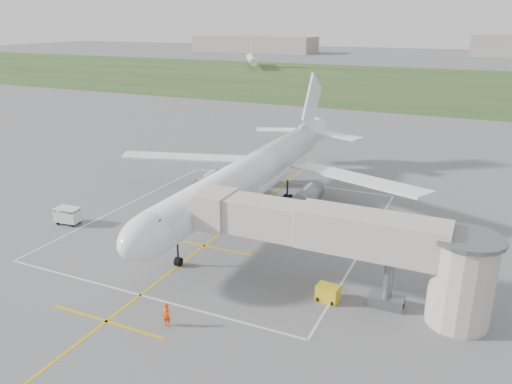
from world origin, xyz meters
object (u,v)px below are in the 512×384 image
at_px(ramp_worker_nose, 167,315).
at_px(ramp_worker_wing, 202,202).
at_px(airliner, 252,173).
at_px(jet_bridge, 360,244).
at_px(baggage_cart, 68,216).
at_px(gpu_unit, 328,293).

relative_size(ramp_worker_nose, ramp_worker_wing, 1.12).
height_order(airliner, jet_bridge, airliner).
bearing_deg(airliner, baggage_cart, -142.89).
height_order(gpu_unit, ramp_worker_wing, ramp_worker_wing).
xyz_separation_m(jet_bridge, baggage_cart, (-31.65, 2.20, -3.83)).
bearing_deg(ramp_worker_nose, ramp_worker_wing, 111.99).
bearing_deg(baggage_cart, jet_bridge, -10.11).
height_order(jet_bridge, gpu_unit, jet_bridge).
distance_m(ramp_worker_nose, ramp_worker_wing, 23.20).
bearing_deg(baggage_cart, airliner, 30.98).
bearing_deg(jet_bridge, airliner, 137.81).
xyz_separation_m(airliner, baggage_cart, (-15.93, -12.05, -3.47)).
height_order(airliner, baggage_cart, airliner).
bearing_deg(ramp_worker_nose, airliner, 98.16).
height_order(airliner, ramp_worker_wing, airliner).
bearing_deg(baggage_cart, ramp_worker_wing, 36.50).
xyz_separation_m(jet_bridge, gpu_unit, (-2.00, -1.06, -4.11)).
bearing_deg(jet_bridge, baggage_cart, 176.02).
xyz_separation_m(ramp_worker_nose, ramp_worker_wing, (-9.55, 21.14, -0.09)).
relative_size(gpu_unit, ramp_worker_wing, 1.14).
relative_size(airliner, ramp_worker_wing, 29.16).
relative_size(baggage_cart, ramp_worker_nose, 1.52).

